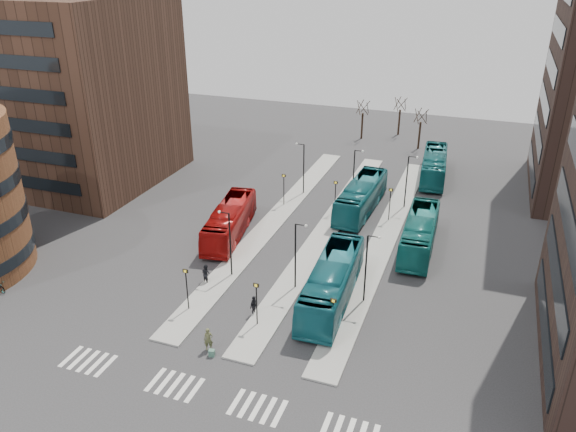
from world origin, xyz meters
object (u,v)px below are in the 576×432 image
(teal_bus_c, at_px, (420,233))
(suitcase, at_px, (212,353))
(teal_bus_d, at_px, (434,166))
(traveller, at_px, (208,339))
(commuter_c, at_px, (319,288))
(teal_bus_a, at_px, (332,282))
(commuter_a, at_px, (206,274))
(teal_bus_b, at_px, (361,196))
(red_bus, at_px, (230,221))
(commuter_b, at_px, (254,305))

(teal_bus_c, bearing_deg, suitcase, -120.03)
(teal_bus_c, xyz_separation_m, teal_bus_d, (-0.98, 19.65, 0.04))
(teal_bus_d, height_order, traveller, teal_bus_d)
(commuter_c, bearing_deg, teal_bus_c, 176.41)
(teal_bus_a, bearing_deg, suitcase, -124.98)
(commuter_a, bearing_deg, teal_bus_b, -92.96)
(teal_bus_c, relative_size, commuter_c, 7.35)
(red_bus, bearing_deg, commuter_c, -42.65)
(teal_bus_c, bearing_deg, red_bus, -170.14)
(suitcase, xyz_separation_m, teal_bus_a, (6.08, 9.73, 1.53))
(traveller, bearing_deg, teal_bus_b, 56.44)
(red_bus, distance_m, commuter_c, 14.12)
(suitcase, xyz_separation_m, teal_bus_d, (10.53, 41.12, 1.43))
(traveller, distance_m, commuter_b, 5.34)
(red_bus, xyz_separation_m, teal_bus_a, (13.00, -7.93, 0.15))
(teal_bus_a, height_order, commuter_c, teal_bus_a)
(red_bus, bearing_deg, teal_bus_c, 1.90)
(teal_bus_d, relative_size, commuter_c, 7.52)
(teal_bus_c, distance_m, traveller, 24.13)
(teal_bus_a, distance_m, traveller, 11.33)
(teal_bus_c, bearing_deg, teal_bus_d, 91.03)
(teal_bus_a, xyz_separation_m, commuter_c, (-1.16, 0.28, -0.98))
(teal_bus_b, relative_size, commuter_a, 7.10)
(commuter_b, bearing_deg, teal_bus_c, -24.90)
(commuter_b, bearing_deg, commuter_a, 71.83)
(teal_bus_a, relative_size, commuter_c, 7.96)
(commuter_a, bearing_deg, teal_bus_c, -120.02)
(traveller, relative_size, commuter_c, 1.13)
(teal_bus_a, relative_size, traveller, 7.07)
(suitcase, relative_size, teal_bus_c, 0.04)
(commuter_b, bearing_deg, teal_bus_d, -6.07)
(red_bus, xyz_separation_m, teal_bus_b, (11.09, 10.44, 0.10))
(teal_bus_b, distance_m, commuter_b, 22.64)
(teal_bus_a, bearing_deg, red_bus, 145.65)
(red_bus, relative_size, commuter_b, 6.95)
(red_bus, relative_size, teal_bus_b, 0.94)
(traveller, distance_m, commuter_a, 9.33)
(teal_bus_c, height_order, commuter_c, teal_bus_c)
(red_bus, distance_m, teal_bus_d, 29.24)
(teal_bus_a, distance_m, teal_bus_b, 18.47)
(suitcase, relative_size, commuter_a, 0.29)
(commuter_b, distance_m, commuter_c, 5.92)
(teal_bus_b, relative_size, teal_bus_d, 1.03)
(teal_bus_a, relative_size, commuter_b, 7.58)
(traveller, bearing_deg, commuter_b, 51.56)
(teal_bus_d, xyz_separation_m, commuter_a, (-15.52, -32.37, -0.81))
(teal_bus_b, bearing_deg, commuter_b, -96.05)
(teal_bus_d, relative_size, traveller, 6.68)
(commuter_b, bearing_deg, teal_bus_b, 0.77)
(teal_bus_b, distance_m, teal_bus_c, 9.90)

